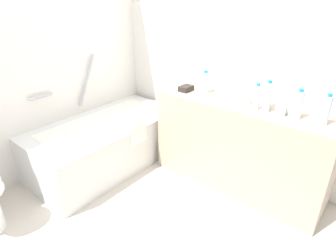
# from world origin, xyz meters

# --- Properties ---
(ground_plane) EXTENTS (4.00, 4.00, 0.00)m
(ground_plane) POSITION_xyz_m (0.00, 0.00, 0.00)
(ground_plane) COLOR beige
(wall_back_tiled) EXTENTS (3.40, 0.10, 2.39)m
(wall_back_tiled) POSITION_xyz_m (0.00, 1.43, 1.20)
(wall_back_tiled) COLOR silver
(wall_back_tiled) RESTS_ON ground_plane
(wall_right_mirror) EXTENTS (0.10, 3.16, 2.39)m
(wall_right_mirror) POSITION_xyz_m (1.55, 0.00, 1.20)
(wall_right_mirror) COLOR silver
(wall_right_mirror) RESTS_ON ground_plane
(bathtub) EXTENTS (1.61, 0.80, 1.13)m
(bathtub) POSITION_xyz_m (0.65, 0.98, 0.27)
(bathtub) COLOR silver
(bathtub) RESTS_ON ground_plane
(vanity_counter) EXTENTS (0.53, 1.60, 0.86)m
(vanity_counter) POSITION_xyz_m (1.24, -0.27, 0.43)
(vanity_counter) COLOR tan
(vanity_counter) RESTS_ON ground_plane
(sink_basin) EXTENTS (0.33, 0.33, 0.06)m
(sink_basin) POSITION_xyz_m (1.20, -0.17, 0.89)
(sink_basin) COLOR white
(sink_basin) RESTS_ON vanity_counter
(sink_faucet) EXTENTS (0.13, 0.15, 0.07)m
(sink_faucet) POSITION_xyz_m (1.39, -0.17, 0.89)
(sink_faucet) COLOR #ADADB2
(sink_faucet) RESTS_ON vanity_counter
(water_bottle_0) EXTENTS (0.06, 0.06, 0.26)m
(water_bottle_0) POSITION_xyz_m (1.13, -0.49, 0.98)
(water_bottle_0) COLOR silver
(water_bottle_0) RESTS_ON vanity_counter
(water_bottle_1) EXTENTS (0.06, 0.06, 0.22)m
(water_bottle_1) POSITION_xyz_m (1.23, -0.47, 0.96)
(water_bottle_1) COLOR silver
(water_bottle_1) RESTS_ON vanity_counter
(water_bottle_2) EXTENTS (0.07, 0.07, 0.21)m
(water_bottle_2) POSITION_xyz_m (1.22, 0.14, 0.96)
(water_bottle_2) COLOR silver
(water_bottle_2) RESTS_ON vanity_counter
(water_bottle_3) EXTENTS (0.06, 0.06, 0.24)m
(water_bottle_3) POSITION_xyz_m (1.15, -0.73, 0.97)
(water_bottle_3) COLOR silver
(water_bottle_3) RESTS_ON vanity_counter
(water_bottle_4) EXTENTS (0.06, 0.06, 0.22)m
(water_bottle_4) POSITION_xyz_m (1.14, -0.41, 0.96)
(water_bottle_4) COLOR silver
(water_bottle_4) RESTS_ON vanity_counter
(water_bottle_5) EXTENTS (0.06, 0.06, 0.24)m
(water_bottle_5) POSITION_xyz_m (1.17, -0.91, 0.97)
(water_bottle_5) COLOR silver
(water_bottle_5) RESTS_ON vanity_counter
(drinking_glass_0) EXTENTS (0.08, 0.08, 0.09)m
(drinking_glass_0) POSITION_xyz_m (1.13, -0.61, 0.90)
(drinking_glass_0) COLOR white
(drinking_glass_0) RESTS_ON vanity_counter
(drinking_glass_1) EXTENTS (0.07, 0.07, 0.09)m
(drinking_glass_1) POSITION_xyz_m (1.21, -0.65, 0.90)
(drinking_glass_1) COLOR white
(drinking_glass_1) RESTS_ON vanity_counter
(amenity_basket) EXTENTS (0.14, 0.10, 0.05)m
(amenity_basket) POSITION_xyz_m (1.15, 0.31, 0.88)
(amenity_basket) COLOR #2D2823
(amenity_basket) RESTS_ON vanity_counter
(soap_dish) EXTENTS (0.09, 0.06, 0.02)m
(soap_dish) POSITION_xyz_m (1.14, 0.07, 0.87)
(soap_dish) COLOR white
(soap_dish) RESTS_ON vanity_counter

